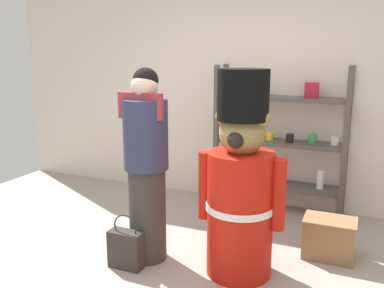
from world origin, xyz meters
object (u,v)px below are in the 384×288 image
object	(u,v)px
merchandise_shelf	(279,139)
shopping_bag	(126,248)
teddy_bear_guard	(241,187)
display_crate	(329,238)
person_shopper	(146,165)

from	to	relation	value
merchandise_shelf	shopping_bag	xyz separation A→B (m)	(-0.83, -1.73, -0.62)
shopping_bag	teddy_bear_guard	bearing A→B (deg)	18.49
display_crate	person_shopper	bearing A→B (deg)	-156.06
merchandise_shelf	display_crate	xyz separation A→B (m)	(0.63, -0.91, -0.62)
merchandise_shelf	teddy_bear_guard	size ratio (longest dim) A/B	0.99
shopping_bag	display_crate	size ratio (longest dim) A/B	1.06
merchandise_shelf	display_crate	world-z (taller)	merchandise_shelf
merchandise_shelf	shopping_bag	bearing A→B (deg)	-115.75
person_shopper	shopping_bag	distance (m)	0.68
merchandise_shelf	person_shopper	bearing A→B (deg)	-116.23
merchandise_shelf	person_shopper	world-z (taller)	person_shopper
teddy_bear_guard	display_crate	size ratio (longest dim) A/B	3.72
merchandise_shelf	shopping_bag	size ratio (longest dim) A/B	3.48
merchandise_shelf	person_shopper	distance (m)	1.69
teddy_bear_guard	display_crate	xyz separation A→B (m)	(0.62, 0.54, -0.53)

